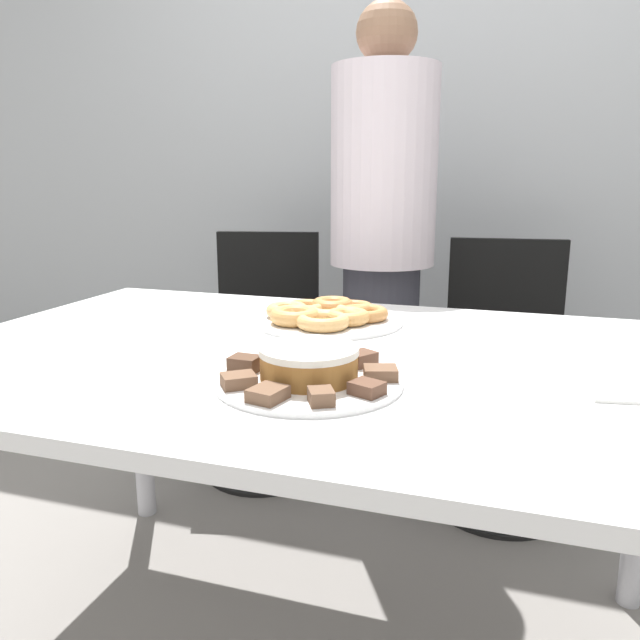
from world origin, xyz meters
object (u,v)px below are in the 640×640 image
plate_donuts (328,320)px  napkin (627,393)px  person_standing (382,247)px  frosted_cake (309,363)px  plate_cake (309,381)px  office_chair_left (264,359)px  office_chair_right (504,382)px

plate_donuts → napkin: bearing=-28.9°
person_standing → frosted_cake: (0.12, -1.13, -0.07)m
plate_cake → plate_donuts: 0.47m
person_standing → office_chair_left: (-0.45, 0.00, -0.44)m
office_chair_left → plate_donuts: size_ratio=2.44×
office_chair_left → office_chair_right: bearing=-13.4°
plate_cake → napkin: plate_cake is taller
office_chair_left → napkin: size_ratio=6.37×
person_standing → plate_donuts: 0.68m
plate_cake → frosted_cake: size_ratio=1.89×
plate_cake → plate_donuts: size_ratio=0.88×
plate_donuts → napkin: (0.62, -0.34, -0.00)m
person_standing → plate_donuts: person_standing is taller
person_standing → plate_cake: size_ratio=5.09×
person_standing → plate_cake: person_standing is taller
plate_cake → plate_donuts: bearing=103.3°
office_chair_right → plate_donuts: size_ratio=2.44×
plate_cake → frosted_cake: (0.00, 0.00, 0.03)m
office_chair_right → napkin: size_ratio=6.37×
napkin → office_chair_right: bearing=101.5°
office_chair_right → plate_cake: (-0.31, -1.13, 0.33)m
person_standing → napkin: person_standing is taller
office_chair_right → frosted_cake: size_ratio=5.22×
person_standing → office_chair_right: size_ratio=1.84×
office_chair_left → plate_cake: office_chair_left is taller
frosted_cake → office_chair_right: bearing=74.8°
office_chair_left → office_chair_right: size_ratio=1.00×
plate_cake → office_chair_left: bearing=116.8°
office_chair_right → plate_donuts: (-0.42, -0.68, 0.33)m
frosted_cake → person_standing: bearing=96.1°
office_chair_right → frosted_cake: office_chair_right is taller
plate_cake → napkin: size_ratio=2.30×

